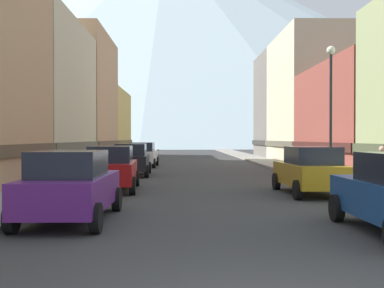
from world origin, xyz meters
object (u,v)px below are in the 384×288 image
at_px(car_left_1, 111,168).
at_px(car_right_1, 311,170).
at_px(streetlamp_right, 331,94).
at_px(car_left_2, 131,159).
at_px(pedestrian_2, 382,171).
at_px(car_left_0, 71,186).
at_px(car_left_3, 143,154).

relative_size(car_left_1, car_right_1, 1.01).
bearing_deg(streetlamp_right, car_left_2, 143.94).
bearing_deg(pedestrian_2, car_right_1, 168.04).
distance_m(car_left_1, car_left_2, 7.80).
bearing_deg(car_right_1, car_left_2, 129.34).
xyz_separation_m(car_left_0, car_right_1, (7.60, 5.64, 0.00)).
xyz_separation_m(car_left_3, car_right_1, (7.60, -17.42, 0.00)).
distance_m(car_left_0, car_right_1, 9.47).
height_order(pedestrian_2, streetlamp_right, streetlamp_right).
height_order(car_left_2, pedestrian_2, pedestrian_2).
relative_size(car_left_1, car_left_3, 1.01).
xyz_separation_m(car_right_1, streetlamp_right, (1.55, 2.61, 3.09)).
height_order(car_left_0, streetlamp_right, streetlamp_right).
xyz_separation_m(car_left_2, pedestrian_2, (10.05, -9.79, 0.01)).
bearing_deg(car_left_0, car_left_3, 90.00).
xyz_separation_m(car_left_0, car_left_2, (0.00, 14.91, 0.00)).
relative_size(car_left_0, pedestrian_2, 2.67).
bearing_deg(car_left_2, car_left_1, -89.99).
height_order(car_left_3, streetlamp_right, streetlamp_right).
bearing_deg(car_right_1, car_left_3, 113.57).
bearing_deg(pedestrian_2, car_left_3, 119.26).
xyz_separation_m(car_left_3, streetlamp_right, (9.15, -14.81, 3.09)).
xyz_separation_m(car_left_1, car_left_2, (-0.00, 7.80, 0.00)).
bearing_deg(streetlamp_right, car_left_0, -137.96).
xyz_separation_m(car_left_0, car_left_1, (0.00, 7.12, 0.00)).
height_order(car_left_0, car_right_1, same).
relative_size(car_left_2, car_right_1, 1.00).
height_order(car_left_1, car_left_2, same).
bearing_deg(car_left_2, car_right_1, -50.66).
xyz_separation_m(car_right_1, pedestrian_2, (2.45, -0.52, 0.01)).
bearing_deg(car_left_0, car_right_1, 36.58).
height_order(car_left_2, streetlamp_right, streetlamp_right).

